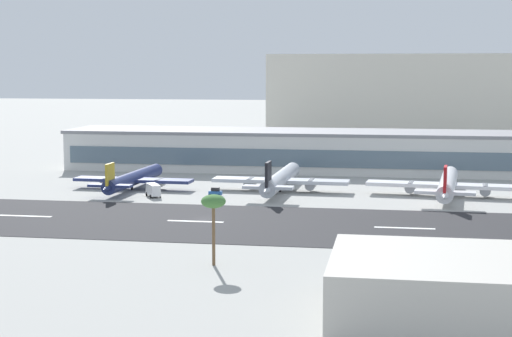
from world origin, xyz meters
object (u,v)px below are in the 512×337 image
Objects in this scene: terminal_building at (306,150)px; distant_hotel_block at (411,97)px; airliner_black_tail_gate_1 at (280,180)px; palm_tree_2 at (213,204)px; airliner_gold_tail_gate_0 at (132,179)px; service_box_truck_1 at (153,190)px; service_baggage_tug_0 at (215,192)px; airliner_red_tail_gate_2 at (447,185)px; foreground_hangar at (454,288)px.

distant_hotel_block is (34.98, 120.28, 13.06)m from terminal_building.
palm_tree_2 is at bearing -178.09° from airliner_black_tail_gate_1.
airliner_gold_tail_gate_0 is 6.57× the size of service_box_truck_1.
terminal_building is at bearing -37.48° from airliner_gold_tail_gate_0.
service_baggage_tug_0 is (-16.86, -56.84, -5.25)m from terminal_building.
distant_hotel_block is 171.87m from airliner_black_tail_gate_1.
airliner_red_tail_gate_2 is at bearing -87.05° from airliner_gold_tail_gate_0.
palm_tree_2 is (0.42, -81.01, 6.98)m from airliner_black_tail_gate_1.
terminal_building is 46.96m from airliner_black_tail_gate_1.
service_box_truck_1 is 0.21× the size of foreground_hangar.
terminal_building reaches higher than airliner_gold_tail_gate_0.
terminal_building is 154.25m from foreground_hangar.
terminal_building is 13.14× the size of palm_tree_2.
terminal_building is 59.52m from service_baggage_tug_0.
airliner_black_tail_gate_1 is (-1.87, -46.81, -3.20)m from terminal_building.
service_box_truck_1 is at bearing 116.14° from airliner_black_tail_gate_1.
foreground_hangar is at bearing -158.96° from airliner_black_tail_gate_1.
airliner_red_tail_gate_2 is at bearing 62.18° from palm_tree_2.
palm_tree_2 is at bearing -98.35° from distant_hotel_block.
service_baggage_tug_0 is at bearing -104.60° from airliner_gold_tail_gate_0.
palm_tree_2 is at bearing -7.38° from service_box_truck_1.
airliner_black_tail_gate_1 is 7.32× the size of service_box_truck_1.
airliner_red_tail_gate_2 is (40.48, -48.37, -3.23)m from terminal_building.
foreground_hangar is at bearing -141.03° from airliner_gold_tail_gate_0.
distant_hotel_block is at bearing 73.79° from terminal_building.
terminal_building is 23.90× the size of service_box_truck_1.
service_baggage_tug_0 is (-51.84, -177.12, -18.31)m from distant_hotel_block.
airliner_black_tail_gate_1 is 1.50× the size of foreground_hangar.
foreground_hangar is (51.49, -93.45, 2.91)m from service_baggage_tug_0.
distant_hotel_block reaches higher than service_baggage_tug_0.
airliner_gold_tail_gate_0 is (-75.94, -169.90, -16.57)m from distant_hotel_block.
airliner_gold_tail_gate_0 is at bearing -114.08° from distant_hotel_block.
terminal_building reaches higher than airliner_black_tail_gate_1.
airliner_gold_tail_gate_0 is at bearing -171.92° from service_box_truck_1.
airliner_gold_tail_gate_0 is at bearing 96.59° from airliner_red_tail_gate_2.
distant_hotel_block is at bearing -101.64° from service_baggage_tug_0.
foreground_hangar is (36.50, -103.48, 0.85)m from airliner_black_tail_gate_1.
foreground_hangar reaches higher than service_baggage_tug_0.
foreground_hangar is at bearing -177.58° from airliner_red_tail_gate_2.
service_baggage_tug_0 is at bearing 118.86° from foreground_hangar.
airliner_black_tail_gate_1 is at bearing 93.60° from airliner_red_tail_gate_2.
palm_tree_2 is at bearing 157.89° from airliner_red_tail_gate_2.
airliner_gold_tail_gate_0 is 87.92m from palm_tree_2.
service_box_truck_1 is (-15.04, -3.67, 0.74)m from service_baggage_tug_0.
airliner_gold_tail_gate_0 reaches higher than service_box_truck_1.
foreground_hangar is (-5.85, -101.92, 0.88)m from airliner_red_tail_gate_2.
foreground_hangar is (66.53, -89.78, 2.17)m from service_box_truck_1.
airliner_gold_tail_gate_0 is at bearing -11.99° from service_baggage_tug_0.
service_baggage_tug_0 is (-14.99, -10.03, -2.06)m from airliner_black_tail_gate_1.
airliner_gold_tail_gate_0 is 39.20m from airliner_black_tail_gate_1.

